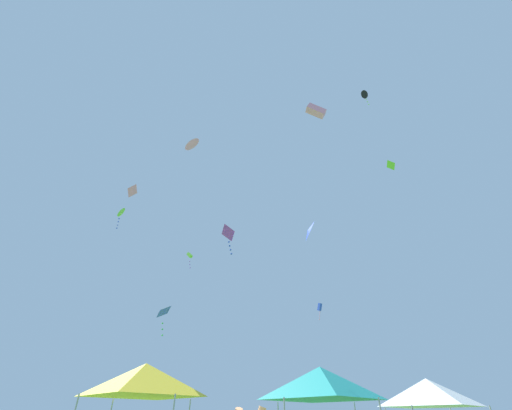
{
  "coord_description": "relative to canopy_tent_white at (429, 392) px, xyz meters",
  "views": [
    {
      "loc": [
        -0.59,
        -5.21,
        1.86
      ],
      "look_at": [
        -0.42,
        13.54,
        14.24
      ],
      "focal_mm": 23.04,
      "sensor_mm": 36.0,
      "label": 1
    }
  ],
  "objects": [
    {
      "name": "kite_lime_diamond",
      "position": [
        8.73,
        13.74,
        23.72
      ],
      "size": [
        1.18,
        1.16,
        0.69
      ],
      "color": "#75D138"
    },
    {
      "name": "kite_blue_delta",
      "position": [
        -3.26,
        4.89,
        10.13
      ],
      "size": [
        0.93,
        1.62,
        1.51
      ],
      "color": "blue"
    },
    {
      "name": "kite_purple_diamond",
      "position": [
        -8.45,
        0.15,
        7.3
      ],
      "size": [
        0.77,
        0.85,
        1.57
      ],
      "color": "purple"
    },
    {
      "name": "kite_pink_diamond",
      "position": [
        -23.02,
        19.68,
        24.13
      ],
      "size": [
        1.42,
        1.42,
        1.2
      ],
      "color": "pink"
    },
    {
      "name": "canopy_tent_yellow",
      "position": [
        -11.25,
        -1.16,
        0.34
      ],
      "size": [
        3.5,
        3.5,
        3.74
      ],
      "color": "#9E9EA3",
      "rests_on": "ground"
    },
    {
      "name": "kite_lime_delta",
      "position": [
        -15.17,
        1.67,
        9.55
      ],
      "size": [
        0.57,
        0.73,
        1.35
      ],
      "color": "#75D138"
    },
    {
      "name": "canopy_tent_teal",
      "position": [
        -4.65,
        -1.69,
        0.19
      ],
      "size": [
        3.33,
        3.33,
        3.56
      ],
      "color": "#9E9EA3",
      "rests_on": "ground"
    },
    {
      "name": "kite_pink_box",
      "position": [
        -2.68,
        0.73,
        17.66
      ],
      "size": [
        1.46,
        0.62,
        1.12
      ],
      "color": "pink"
    },
    {
      "name": "canopy_tent_white",
      "position": [
        0.0,
        0.0,
        0.0
      ],
      "size": [
        3.12,
        3.12,
        3.34
      ],
      "color": "#9E9EA3",
      "rests_on": "ground"
    },
    {
      "name": "kite_blue_diamond",
      "position": [
        -11.36,
        0.49,
        3.29
      ],
      "size": [
        0.67,
        0.6,
        1.27
      ],
      "color": "blue"
    },
    {
      "name": "kite_lime_box",
      "position": [
        -14.49,
        19.73,
        15.01
      ],
      "size": [
        0.84,
        0.79,
        1.93
      ],
      "color": "#75D138"
    },
    {
      "name": "kite_black_delta",
      "position": [
        1.31,
        1.07,
        19.93
      ],
      "size": [
        0.75,
        0.62,
        1.38
      ],
      "color": "black"
    },
    {
      "name": "kite_blue_box",
      "position": [
        -1.41,
        13.11,
        7.18
      ],
      "size": [
        0.46,
        0.5,
        1.46
      ],
      "color": "blue"
    },
    {
      "name": "kite_pink_delta",
      "position": [
        -11.44,
        1.42,
        15.04
      ],
      "size": [
        1.31,
        1.42,
        0.87
      ],
      "color": "pink"
    }
  ]
}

